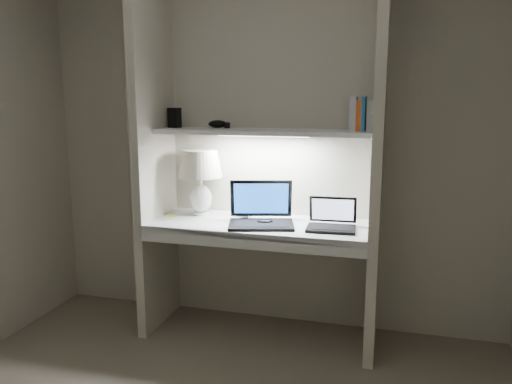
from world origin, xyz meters
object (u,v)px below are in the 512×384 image
(laptop_main, at_px, (261,214))
(laptop_netbook, at_px, (332,222))
(table_lamp, at_px, (200,171))
(speaker, at_px, (244,207))
(book_row, at_px, (366,115))

(laptop_main, distance_m, laptop_netbook, 0.45)
(table_lamp, relative_size, laptop_netbook, 1.46)
(table_lamp, relative_size, laptop_main, 0.93)
(table_lamp, height_order, speaker, table_lamp)
(table_lamp, distance_m, laptop_main, 0.54)
(table_lamp, xyz_separation_m, laptop_netbook, (0.92, -0.14, -0.26))
(laptop_netbook, height_order, speaker, laptop_netbook)
(table_lamp, bearing_deg, laptop_main, -16.86)
(laptop_main, height_order, book_row, book_row)
(laptop_netbook, distance_m, book_row, 0.69)
(table_lamp, bearing_deg, book_row, -0.56)
(laptop_main, xyz_separation_m, laptop_netbook, (0.45, -0.00, -0.02))
(laptop_main, relative_size, book_row, 2.29)
(laptop_netbook, relative_size, speaker, 2.33)
(speaker, bearing_deg, book_row, 10.70)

